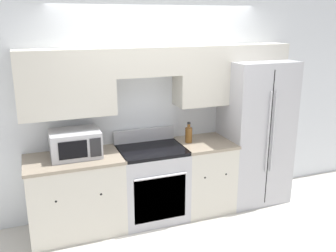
# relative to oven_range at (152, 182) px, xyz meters

# --- Properties ---
(ground_plane) EXTENTS (12.00, 12.00, 0.00)m
(ground_plane) POSITION_rel_oven_range_xyz_m (0.21, -0.31, -0.45)
(ground_plane) COLOR beige
(wall_back) EXTENTS (8.00, 0.39, 2.60)m
(wall_back) POSITION_rel_oven_range_xyz_m (0.22, 0.28, 0.99)
(wall_back) COLOR silver
(wall_back) RESTS_ON ground_plane
(lower_cabinets_left) EXTENTS (1.05, 0.64, 0.88)m
(lower_cabinets_left) POSITION_rel_oven_range_xyz_m (-0.90, -0.00, -0.00)
(lower_cabinets_left) COLOR beige
(lower_cabinets_left) RESTS_ON ground_plane
(lower_cabinets_right) EXTENTS (0.65, 0.64, 0.88)m
(lower_cabinets_right) POSITION_rel_oven_range_xyz_m (0.70, -0.00, -0.00)
(lower_cabinets_right) COLOR beige
(lower_cabinets_right) RESTS_ON ground_plane
(oven_range) EXTENTS (0.77, 0.65, 1.04)m
(oven_range) POSITION_rel_oven_range_xyz_m (0.00, 0.00, 0.00)
(oven_range) COLOR #B7B7BC
(oven_range) RESTS_ON ground_plane
(refrigerator) EXTENTS (0.82, 0.75, 1.85)m
(refrigerator) POSITION_rel_oven_range_xyz_m (1.42, 0.05, 0.48)
(refrigerator) COLOR #B7B7BC
(refrigerator) RESTS_ON ground_plane
(microwave) EXTENTS (0.53, 0.42, 0.29)m
(microwave) POSITION_rel_oven_range_xyz_m (-0.86, 0.05, 0.58)
(microwave) COLOR #B7B7BC
(microwave) RESTS_ON lower_cabinets_left
(bottle) EXTENTS (0.09, 0.09, 0.25)m
(bottle) POSITION_rel_oven_range_xyz_m (0.50, 0.05, 0.54)
(bottle) COLOR brown
(bottle) RESTS_ON lower_cabinets_right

